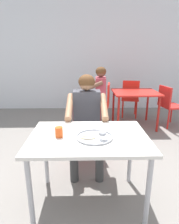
{
  "coord_description": "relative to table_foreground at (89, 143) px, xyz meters",
  "views": [
    {
      "loc": [
        -0.08,
        -1.66,
        1.46
      ],
      "look_at": [
        -0.04,
        0.22,
        0.89
      ],
      "focal_mm": 30.84,
      "sensor_mm": 36.0,
      "label": 1
    }
  ],
  "objects": [
    {
      "name": "chair_red_far",
      "position": [
        1.02,
        2.73,
        -0.15
      ],
      "size": [
        0.46,
        0.49,
        0.89
      ],
      "color": "red",
      "rests_on": "ground"
    },
    {
      "name": "table_foreground",
      "position": [
        0.0,
        0.0,
        0.0
      ],
      "size": [
        1.08,
        0.77,
        0.74
      ],
      "color": "silver",
      "rests_on": "ground"
    },
    {
      "name": "back_wall",
      "position": [
        0.05,
        3.6,
        1.04
      ],
      "size": [
        12.0,
        0.12,
        3.4
      ],
      "primitive_type": "cube",
      "color": "silver",
      "rests_on": "ground"
    },
    {
      "name": "chair_red_right",
      "position": [
        1.66,
        2.13,
        -0.16
      ],
      "size": [
        0.45,
        0.49,
        0.84
      ],
      "color": "red",
      "rests_on": "ground"
    },
    {
      "name": "ground_plane",
      "position": [
        0.05,
        0.03,
        -0.68
      ],
      "size": [
        12.0,
        12.0,
        0.05
      ],
      "primitive_type": "cube",
      "color": "slate"
    },
    {
      "name": "drinking_cup",
      "position": [
        -0.27,
        -0.03,
        0.13
      ],
      "size": [
        0.07,
        0.07,
        0.09
      ],
      "color": "#D84C19",
      "rests_on": "table_foreground"
    },
    {
      "name": "patron_background",
      "position": [
        0.19,
        2.17,
        0.07
      ],
      "size": [
        0.57,
        0.52,
        1.22
      ],
      "color": "#393939",
      "rests_on": "ground"
    },
    {
      "name": "thali_tray",
      "position": [
        0.05,
        -0.05,
        0.09
      ],
      "size": [
        0.33,
        0.33,
        0.03
      ],
      "color": "#B7BABF",
      "rests_on": "table_foreground"
    },
    {
      "name": "table_background_red",
      "position": [
        0.98,
        2.16,
        -0.02
      ],
      "size": [
        0.88,
        0.79,
        0.73
      ],
      "color": "red",
      "rests_on": "ground"
    },
    {
      "name": "chair_red_left",
      "position": [
        0.33,
        2.2,
        -0.14
      ],
      "size": [
        0.48,
        0.45,
        0.89
      ],
      "color": "red",
      "rests_on": "ground"
    },
    {
      "name": "diner_foreground",
      "position": [
        -0.01,
        0.65,
        0.07
      ],
      "size": [
        0.49,
        0.55,
        1.22
      ],
      "color": "#3A3A3A",
      "rests_on": "ground"
    },
    {
      "name": "chair_foreground",
      "position": [
        -0.01,
        0.87,
        -0.16
      ],
      "size": [
        0.42,
        0.39,
        0.83
      ],
      "color": "red",
      "rests_on": "ground"
    }
  ]
}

